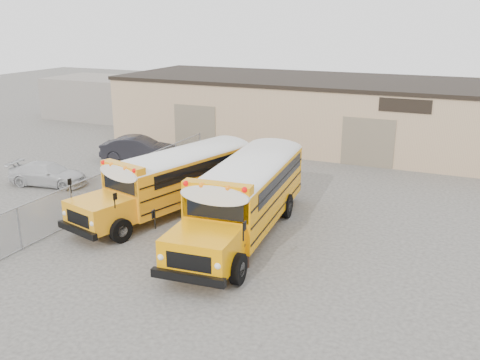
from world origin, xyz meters
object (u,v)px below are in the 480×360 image
at_px(school_bus_left, 252,152).
at_px(tarp_bundle, 230,248).
at_px(school_bus_right, 285,154).
at_px(car_dark, 139,149).
at_px(car_white, 48,174).

relative_size(school_bus_left, tarp_bundle, 6.43).
bearing_deg(school_bus_left, tarp_bundle, -71.13).
height_order(school_bus_right, car_dark, school_bus_right).
bearing_deg(school_bus_right, car_white, -157.82).
relative_size(school_bus_left, school_bus_right, 0.93).
distance_m(tarp_bundle, car_white, 14.40).
bearing_deg(school_bus_right, school_bus_left, 168.45).
height_order(school_bus_left, car_dark, school_bus_left).
bearing_deg(school_bus_left, car_white, -151.77).
bearing_deg(school_bus_left, car_dark, 172.94).
xyz_separation_m(school_bus_left, school_bus_right, (2.09, -0.43, 0.16)).
distance_m(car_white, car_dark, 6.53).
distance_m(school_bus_left, car_white, 11.26).
bearing_deg(school_bus_right, tarp_bundle, -81.56).
distance_m(school_bus_right, car_white, 12.97).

